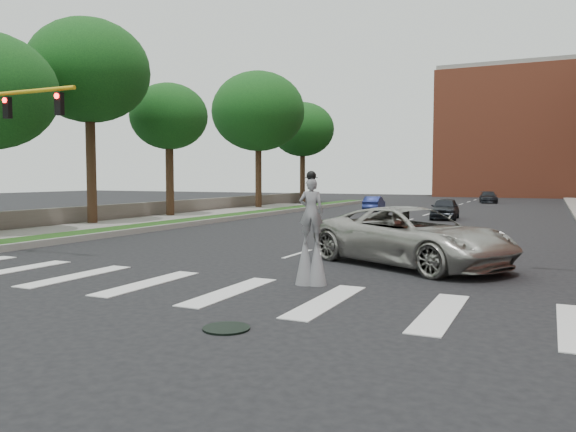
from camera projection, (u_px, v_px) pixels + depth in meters
The scene contains 16 objects.
ground_plane at pixel (163, 295), 13.63m from camera, with size 160.00×160.00×0.00m, color black.
grass_median at pixel (212, 219), 36.56m from camera, with size 2.00×60.00×0.25m, color #173B11.
median_curb at pixel (226, 219), 36.11m from camera, with size 0.20×60.00×0.28m, color gray.
sidewalk_left at pixel (56, 231), 28.79m from camera, with size 4.00×60.00×0.18m, color gray.
stone_wall at pixel (163, 209), 40.66m from camera, with size 0.50×56.00×1.10m, color #615A53.
manhole at pixel (226, 328), 10.56m from camera, with size 0.90×0.90×0.04m, color black.
building_backdrop at pixel (533, 134), 80.94m from camera, with size 26.00×14.00×18.00m, color #B35538.
stilt_performer at pixel (311, 240), 14.83m from camera, with size 0.83×0.60×3.03m.
suv_crossing at pixel (412, 236), 18.05m from camera, with size 3.16×6.85×1.90m, color #A9A7A0.
car_near at pixel (445, 208), 38.03m from camera, with size 1.72×4.27×1.46m, color black.
car_mid at pixel (374, 204), 47.38m from camera, with size 1.30×3.73×1.23m, color navy.
car_far at pixel (488, 197), 61.76m from camera, with size 1.77×4.36×1.26m, color black.
tree_2 at pixel (89, 71), 32.35m from camera, with size 6.98×6.98×11.95m.
tree_3 at pixel (169, 117), 39.03m from camera, with size 5.41×5.41×9.37m.
tree_4 at pixel (258, 112), 49.53m from camera, with size 8.24×8.24×12.15m.
tree_5 at pixel (303, 130), 60.60m from camera, with size 6.86×6.86×10.90m.
Camera 1 is at (8.45, -10.91, 2.87)m, focal length 35.00 mm.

